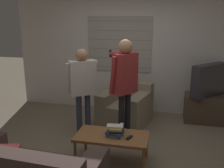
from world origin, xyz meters
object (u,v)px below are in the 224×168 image
armchair_beige (126,107)px  person_left_standing (82,82)px  person_right_standing (124,78)px  coffee_table (112,138)px  tv (209,80)px  soda_can (122,128)px  book_stack (115,131)px  spare_remote (129,138)px

armchair_beige → person_left_standing: bearing=64.2°
person_left_standing → person_right_standing: bearing=-39.4°
person_right_standing → armchair_beige: bearing=44.0°
armchair_beige → person_right_standing: size_ratio=0.63×
coffee_table → tv: tv is taller
armchair_beige → coffee_table: 1.50m
armchair_beige → soda_can: armchair_beige is taller
tv → person_left_standing: bearing=-17.7°
coffee_table → book_stack: (0.05, -0.01, 0.12)m
spare_remote → soda_can: bearing=147.1°
coffee_table → soda_can: soda_can is taller
tv → coffee_table: bearing=5.9°
soda_can → person_left_standing: bearing=144.3°
armchair_beige → spare_remote: 1.57m
coffee_table → soda_can: size_ratio=8.35×
soda_can → spare_remote: bearing=-54.0°
coffee_table → person_left_standing: (-0.69, 0.73, 0.61)m
armchair_beige → book_stack: 1.52m
tv → person_left_standing: size_ratio=0.47×
armchair_beige → coffee_table: size_ratio=1.04×
armchair_beige → spare_remote: (0.32, -1.54, 0.12)m
coffee_table → person_left_standing: 1.18m
armchair_beige → person_left_standing: person_left_standing is taller
armchair_beige → soda_can: bearing=111.1°
coffee_table → spare_remote: size_ratio=7.76×
armchair_beige → soda_can: 1.36m
armchair_beige → soda_can: (0.17, -1.34, 0.17)m
armchair_beige → tv: size_ratio=1.49×
person_right_standing → soda_can: (0.06, -0.53, -0.62)m
spare_remote → person_left_standing: bearing=161.8°
tv → book_stack: 2.43m
person_left_standing → soda_can: size_ratio=12.44×
book_stack → armchair_beige: bearing=94.1°
tv → person_right_standing: bearing=-6.0°
coffee_table → book_stack: bearing=-14.6°
person_left_standing → spare_remote: bearing=-74.9°
book_stack → soda_can: bearing=69.6°
coffee_table → soda_can: (0.12, 0.16, 0.10)m
coffee_table → person_right_standing: size_ratio=0.61×
armchair_beige → spare_remote: size_ratio=8.07×
person_left_standing → coffee_table: bearing=-82.5°
armchair_beige → tv: tv is taller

